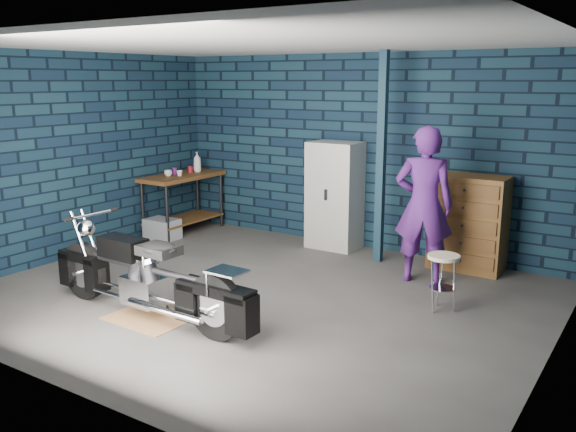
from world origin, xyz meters
name	(u,v)px	position (x,y,z in m)	size (l,w,h in m)	color
ground	(258,296)	(0.00, 0.00, 0.00)	(6.00, 6.00, 0.00)	#4D4B48
room_walls	(285,120)	(0.00, 0.55, 1.90)	(6.02, 5.01, 2.71)	black
support_post	(381,159)	(0.55, 1.95, 1.35)	(0.10, 0.10, 2.70)	#132C3C
workbench	(183,203)	(-2.68, 1.75, 0.46)	(0.60, 1.40, 0.91)	brown
drip_mat	(150,318)	(-0.54, -1.11, 0.00)	(0.81, 0.61, 0.01)	#936340
motorcycle	(147,271)	(-0.54, -1.11, 0.49)	(2.24, 0.61, 0.99)	black
person	(424,205)	(1.32, 1.48, 0.92)	(0.67, 0.44, 1.84)	#552078
storage_bin	(162,229)	(-2.66, 1.25, 0.15)	(0.49, 0.35, 0.30)	gray
locker	(334,196)	(-0.27, 2.23, 0.75)	(0.70, 0.50, 1.50)	beige
tool_chest	(468,223)	(1.63, 2.23, 0.59)	(0.89, 0.50, 1.19)	brown
shop_stool	(442,283)	(1.84, 0.70, 0.30)	(0.33, 0.33, 0.60)	beige
cup_a	(168,173)	(-2.74, 1.51, 0.96)	(0.12, 0.12, 0.09)	beige
cup_b	(180,173)	(-2.61, 1.62, 0.95)	(0.09, 0.09, 0.09)	beige
mug_purple	(175,171)	(-2.78, 1.70, 0.96)	(0.07, 0.07, 0.10)	#5F1967
mug_red	(190,169)	(-2.69, 1.95, 0.96)	(0.08, 0.08, 0.11)	maroon
bottle	(197,162)	(-2.67, 2.09, 1.07)	(0.12, 0.12, 0.32)	gray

